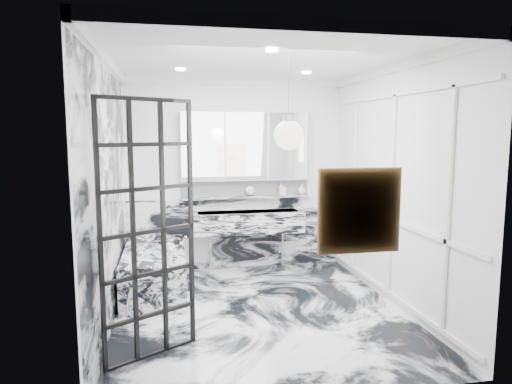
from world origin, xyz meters
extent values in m
plane|color=white|center=(0.00, 0.00, 0.00)|extent=(3.60, 3.60, 0.00)
plane|color=white|center=(0.00, 0.00, 2.80)|extent=(3.60, 3.60, 0.00)
plane|color=white|center=(0.00, 1.80, 1.40)|extent=(3.60, 0.00, 3.60)
plane|color=white|center=(0.00, -1.80, 1.40)|extent=(3.60, 0.00, 3.60)
plane|color=white|center=(-1.60, 0.00, 1.40)|extent=(0.00, 3.60, 3.60)
plane|color=white|center=(1.60, 0.00, 1.40)|extent=(0.00, 3.60, 3.60)
cube|color=white|center=(0.00, 1.78, 0.53)|extent=(3.18, 0.05, 1.05)
cube|color=white|center=(-1.59, 0.00, 1.34)|extent=(0.02, 3.56, 2.68)
cube|color=white|center=(1.58, 0.00, 1.30)|extent=(0.03, 3.40, 2.30)
imported|color=#8C5919|center=(0.68, 1.71, 1.18)|extent=(0.07, 0.07, 0.19)
imported|color=#4C4C51|center=(0.71, 1.71, 1.17)|extent=(0.08, 0.08, 0.16)
imported|color=silver|center=(1.00, 1.71, 1.17)|extent=(0.16, 0.16, 0.16)
sphere|color=white|center=(0.20, 1.71, 1.17)|extent=(0.14, 0.14, 0.14)
cylinder|color=#8C5919|center=(0.66, 1.71, 1.14)|extent=(0.04, 0.04, 0.10)
cylinder|color=silver|center=(-1.00, 0.18, 0.61)|extent=(0.09, 0.09, 0.12)
cube|color=orange|center=(0.40, -1.76, 1.45)|extent=(0.54, 0.05, 0.54)
sphere|color=white|center=(0.02, -1.16, 2.00)|extent=(0.25, 0.25, 0.25)
cube|color=silver|center=(0.15, 1.55, 0.73)|extent=(1.60, 0.45, 0.30)
cube|color=silver|center=(0.15, 1.72, 1.07)|extent=(1.90, 0.14, 0.04)
cube|color=white|center=(0.15, 1.78, 1.21)|extent=(1.90, 0.03, 0.23)
cube|color=white|center=(0.15, 1.73, 1.82)|extent=(1.90, 0.16, 1.00)
cylinder|color=white|center=(-0.67, 1.63, 1.78)|extent=(0.07, 0.07, 0.40)
cylinder|color=white|center=(0.97, 1.63, 1.78)|extent=(0.07, 0.07, 0.40)
cube|color=silver|center=(-1.18, 0.90, 0.28)|extent=(0.75, 1.65, 0.55)
camera|label=1|loc=(-0.98, -4.88, 2.02)|focal=32.00mm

